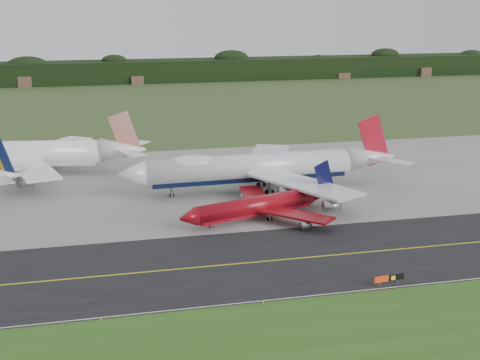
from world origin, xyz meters
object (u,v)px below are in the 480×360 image
jet_red_737 (264,205)px  taxiway_sign (389,278)px  jet_ba_747 (260,167)px  jet_star_tail (26,154)px

jet_red_737 → taxiway_sign: jet_red_737 is taller
jet_ba_747 → taxiway_sign: 59.24m
taxiway_sign → jet_star_tail: bearing=124.9°
jet_red_737 → jet_star_tail: jet_star_tail is taller
jet_ba_747 → taxiway_sign: jet_ba_747 is taller
jet_star_tail → jet_ba_747: bearing=-28.2°
jet_red_737 → taxiway_sign: size_ratio=7.19×
jet_red_737 → taxiway_sign: bearing=-74.8°
jet_star_tail → taxiway_sign: bearing=-55.1°
jet_ba_747 → jet_star_tail: size_ratio=1.10×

